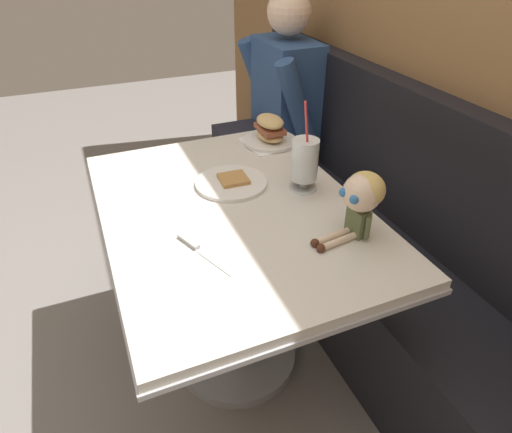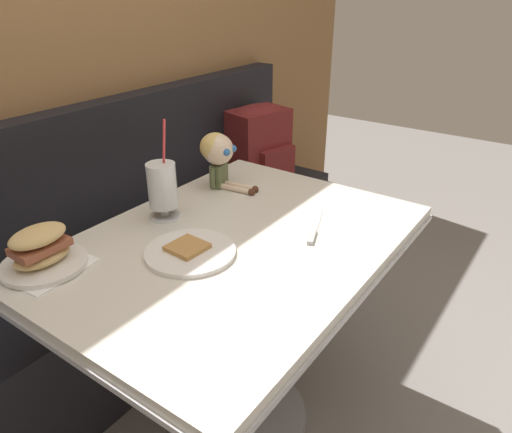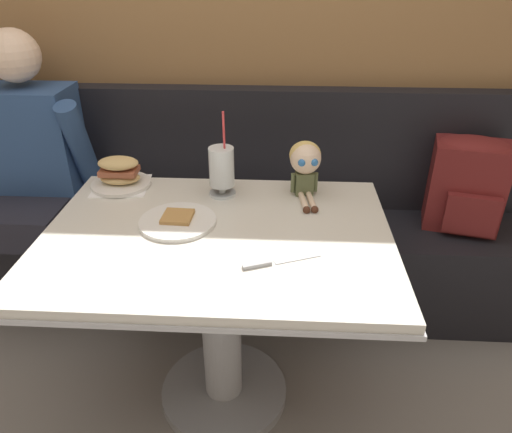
% 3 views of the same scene
% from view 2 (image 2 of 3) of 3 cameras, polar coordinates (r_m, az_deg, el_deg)
% --- Properties ---
extents(wood_panel_wall, '(4.40, 0.08, 2.40)m').
position_cam_2_polar(wood_panel_wall, '(1.89, -25.47, 17.58)').
color(wood_panel_wall, olive).
rests_on(wood_panel_wall, ground).
extents(booth_bench, '(2.60, 0.48, 1.00)m').
position_cam_2_polar(booth_bench, '(2.00, -16.95, -7.88)').
color(booth_bench, black).
rests_on(booth_bench, ground).
extents(diner_table, '(1.11, 0.81, 0.74)m').
position_cam_2_polar(diner_table, '(1.49, -2.47, -9.37)').
color(diner_table, silver).
rests_on(diner_table, ground).
extents(toast_plate, '(0.25, 0.25, 0.03)m').
position_cam_2_polar(toast_plate, '(1.32, -7.91, -4.16)').
color(toast_plate, white).
rests_on(toast_plate, diner_table).
extents(milkshake_glass, '(0.10, 0.10, 0.32)m').
position_cam_2_polar(milkshake_glass, '(1.49, -11.13, 3.36)').
color(milkshake_glass, silver).
rests_on(milkshake_glass, diner_table).
extents(sandwich_plate, '(0.22, 0.22, 0.12)m').
position_cam_2_polar(sandwich_plate, '(1.35, -24.28, -3.87)').
color(sandwich_plate, white).
rests_on(sandwich_plate, diner_table).
extents(butter_knife, '(0.23, 0.10, 0.01)m').
position_cam_2_polar(butter_knife, '(1.43, 6.89, -1.80)').
color(butter_knife, silver).
rests_on(butter_knife, diner_table).
extents(seated_doll, '(0.13, 0.22, 0.20)m').
position_cam_2_polar(seated_doll, '(1.70, -4.56, 7.64)').
color(seated_doll, '#5B6642').
rests_on(seated_doll, diner_table).
extents(backpack, '(0.34, 0.30, 0.41)m').
position_cam_2_polar(backpack, '(2.48, 0.38, 8.79)').
color(backpack, maroon).
rests_on(backpack, booth_bench).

